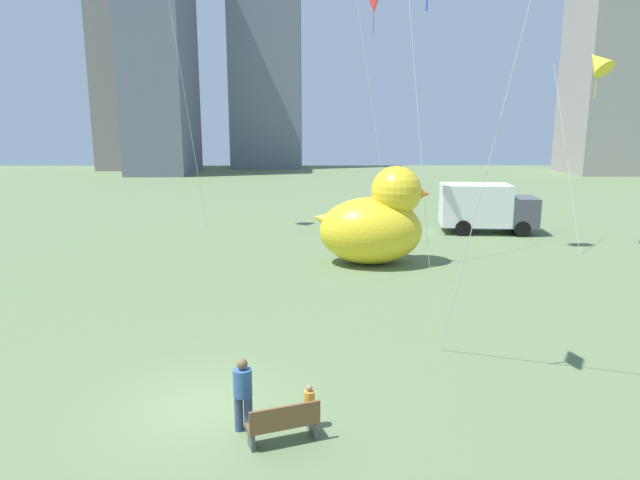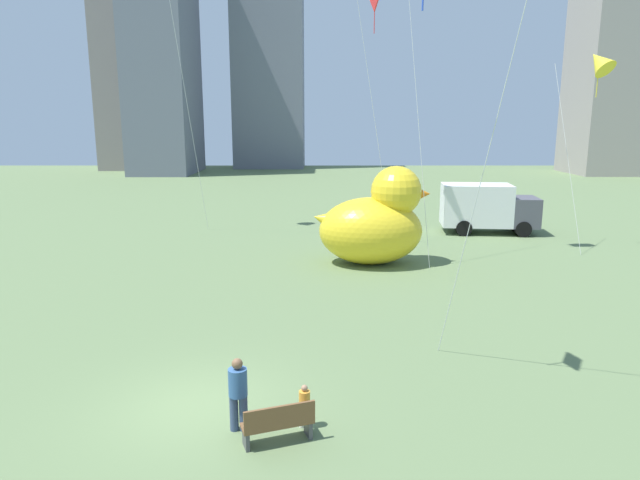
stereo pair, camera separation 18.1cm
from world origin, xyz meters
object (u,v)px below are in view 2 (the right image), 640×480
at_px(park_bench, 280,423).
at_px(person_child, 306,404).
at_px(box_truck, 488,209).
at_px(kite_yellow, 602,62).
at_px(person_adult, 240,391).
at_px(kite_red, 377,11).
at_px(giant_inflatable_duck, 377,223).

distance_m(park_bench, person_child, 0.82).
xyz_separation_m(park_bench, person_child, (0.52, 0.63, 0.08)).
height_order(box_truck, kite_yellow, kite_yellow).
bearing_deg(kite_yellow, person_child, -128.18).
bearing_deg(kite_yellow, box_truck, 136.44).
bearing_deg(person_adult, kite_red, 76.92).
bearing_deg(park_bench, kite_red, 79.70).
distance_m(person_adult, person_child, 1.46).
height_order(person_child, kite_yellow, kite_yellow).
distance_m(giant_inflatable_duck, box_truck, 10.23).
distance_m(park_bench, kite_yellow, 25.12).
bearing_deg(giant_inflatable_duck, kite_yellow, 17.16).
bearing_deg(person_child, person_adult, -175.57).
xyz_separation_m(giant_inflatable_duck, box_truck, (7.22, 7.23, -0.48)).
relative_size(box_truck, kite_yellow, 0.56).
bearing_deg(box_truck, person_child, -114.95).
xyz_separation_m(person_child, box_truck, (10.06, 21.62, 0.89)).
relative_size(park_bench, giant_inflatable_duck, 0.29).
bearing_deg(kite_red, park_bench, -100.30).
bearing_deg(box_truck, giant_inflatable_duck, -134.94).
bearing_deg(kite_yellow, kite_red, 172.26).
height_order(person_adult, box_truck, box_truck).
relative_size(park_bench, person_adult, 0.95).
height_order(park_bench, person_adult, person_adult).
xyz_separation_m(person_adult, kite_yellow, (15.44, 17.95, 8.38)).
relative_size(park_bench, kite_red, 0.12).
height_order(park_bench, kite_yellow, kite_yellow).
bearing_deg(kite_red, person_child, -99.14).
height_order(giant_inflatable_duck, box_truck, giant_inflatable_duck).
distance_m(park_bench, person_adult, 1.12).
relative_size(person_adult, person_child, 1.66).
xyz_separation_m(park_bench, kite_yellow, (14.55, 18.48, 8.82)).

